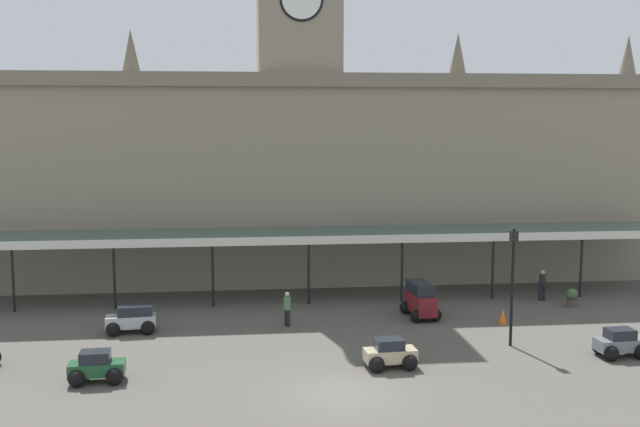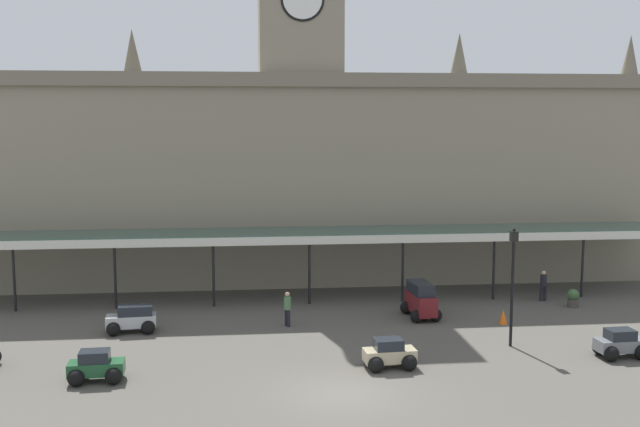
% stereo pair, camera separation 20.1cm
% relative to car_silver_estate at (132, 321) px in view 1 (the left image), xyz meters
% --- Properties ---
extents(ground_plane, '(140.00, 140.00, 0.00)m').
position_rel_car_silver_estate_xyz_m(ground_plane, '(8.62, -8.68, -0.56)').
color(ground_plane, '#504C45').
extents(station_building, '(43.48, 6.01, 19.94)m').
position_rel_car_silver_estate_xyz_m(station_building, '(8.62, 10.94, 6.24)').
color(station_building, gray).
rests_on(station_building, ground).
extents(entrance_canopy, '(40.49, 3.26, 3.74)m').
position_rel_car_silver_estate_xyz_m(entrance_canopy, '(8.62, 5.71, 3.03)').
color(entrance_canopy, '#38564C').
rests_on(entrance_canopy, ground).
extents(car_silver_estate, '(2.32, 1.67, 1.27)m').
position_rel_car_silver_estate_xyz_m(car_silver_estate, '(0.00, 0.00, 0.00)').
color(car_silver_estate, '#B2B5BA').
rests_on(car_silver_estate, ground).
extents(car_beige_sedan, '(2.11, 1.62, 1.19)m').
position_rel_car_silver_estate_xyz_m(car_beige_sedan, '(10.87, -6.09, -0.06)').
color(car_beige_sedan, tan).
rests_on(car_beige_sedan, ground).
extents(car_maroon_van, '(1.74, 2.48, 1.77)m').
position_rel_car_silver_estate_xyz_m(car_maroon_van, '(13.88, 1.16, 0.24)').
color(car_maroon_van, maroon).
rests_on(car_maroon_van, ground).
extents(car_green_sedan, '(2.09, 1.59, 1.19)m').
position_rel_car_silver_estate_xyz_m(car_green_sedan, '(-0.40, -6.45, -0.06)').
color(car_green_sedan, '#1E512D').
rests_on(car_green_sedan, ground).
extents(car_grey_sedan, '(2.09, 1.59, 1.19)m').
position_rel_car_silver_estate_xyz_m(car_grey_sedan, '(20.66, -5.75, -0.06)').
color(car_grey_sedan, slate).
rests_on(car_grey_sedan, ground).
extents(pedestrian_beside_cars, '(0.34, 0.37, 1.67)m').
position_rel_car_silver_estate_xyz_m(pedestrian_beside_cars, '(7.20, 0.28, 0.34)').
color(pedestrian_beside_cars, black).
rests_on(pedestrian_beside_cars, ground).
extents(pedestrian_crossing_forecourt, '(0.39, 0.34, 1.67)m').
position_rel_car_silver_estate_xyz_m(pedestrian_crossing_forecourt, '(21.28, 3.81, 0.34)').
color(pedestrian_crossing_forecourt, black).
rests_on(pedestrian_crossing_forecourt, ground).
extents(victorian_lamppost, '(0.30, 0.30, 5.19)m').
position_rel_car_silver_estate_xyz_m(victorian_lamppost, '(16.67, -3.82, 2.64)').
color(victorian_lamppost, black).
rests_on(victorian_lamppost, ground).
extents(traffic_cone, '(0.40, 0.40, 0.71)m').
position_rel_car_silver_estate_xyz_m(traffic_cone, '(17.57, -0.36, -0.21)').
color(traffic_cone, orange).
rests_on(traffic_cone, ground).
extents(planter_by_canopy, '(0.60, 0.60, 0.96)m').
position_rel_car_silver_estate_xyz_m(planter_by_canopy, '(22.33, 2.40, -0.07)').
color(planter_by_canopy, '#47423D').
rests_on(planter_by_canopy, ground).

